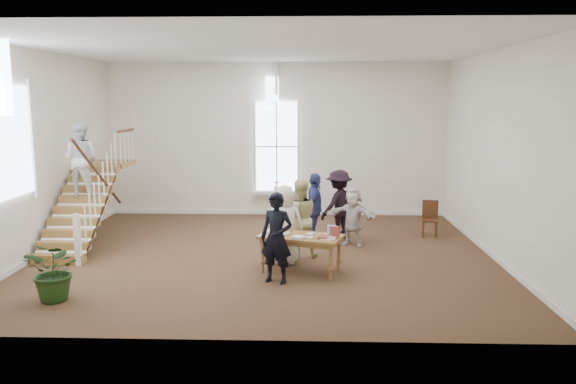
{
  "coord_description": "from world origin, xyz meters",
  "views": [
    {
      "loc": [
        0.88,
        -12.1,
        3.43
      ],
      "look_at": [
        0.47,
        0.4,
        1.36
      ],
      "focal_mm": 35.0,
      "sensor_mm": 36.0,
      "label": 1
    }
  ],
  "objects_px": {
    "person_yellow": "(299,219)",
    "woman_cluster_c": "(353,216)",
    "woman_cluster_a": "(315,208)",
    "side_chair": "(430,217)",
    "police_officer": "(277,238)",
    "elderly_woman": "(284,225)",
    "library_table": "(300,239)",
    "floor_plant": "(55,271)",
    "woman_cluster_b": "(339,205)"
  },
  "relations": [
    {
      "from": "person_yellow",
      "to": "woman_cluster_c",
      "type": "distance_m",
      "value": 1.64
    },
    {
      "from": "elderly_woman",
      "to": "person_yellow",
      "type": "distance_m",
      "value": 0.58
    },
    {
      "from": "woman_cluster_b",
      "to": "side_chair",
      "type": "distance_m",
      "value": 2.37
    },
    {
      "from": "side_chair",
      "to": "police_officer",
      "type": "bearing_deg",
      "value": -125.51
    },
    {
      "from": "woman_cluster_a",
      "to": "woman_cluster_b",
      "type": "xyz_separation_m",
      "value": [
        0.6,
        0.45,
        0.01
      ]
    },
    {
      "from": "woman_cluster_c",
      "to": "floor_plant",
      "type": "distance_m",
      "value": 6.65
    },
    {
      "from": "elderly_woman",
      "to": "woman_cluster_a",
      "type": "bearing_deg",
      "value": -113.12
    },
    {
      "from": "woman_cluster_a",
      "to": "floor_plant",
      "type": "distance_m",
      "value": 6.09
    },
    {
      "from": "elderly_woman",
      "to": "woman_cluster_c",
      "type": "xyz_separation_m",
      "value": [
        1.56,
        1.53,
        -0.14
      ]
    },
    {
      "from": "woman_cluster_c",
      "to": "side_chair",
      "type": "xyz_separation_m",
      "value": [
        2.02,
        0.95,
        -0.2
      ]
    },
    {
      "from": "police_officer",
      "to": "woman_cluster_a",
      "type": "bearing_deg",
      "value": 95.25
    },
    {
      "from": "library_table",
      "to": "floor_plant",
      "type": "bearing_deg",
      "value": -138.91
    },
    {
      "from": "person_yellow",
      "to": "side_chair",
      "type": "xyz_separation_m",
      "value": [
        3.28,
        1.98,
        -0.36
      ]
    },
    {
      "from": "person_yellow",
      "to": "library_table",
      "type": "bearing_deg",
      "value": 78.18
    },
    {
      "from": "police_officer",
      "to": "woman_cluster_c",
      "type": "relative_size",
      "value": 1.23
    },
    {
      "from": "elderly_woman",
      "to": "police_officer",
      "type": "bearing_deg",
      "value": 83.13
    },
    {
      "from": "library_table",
      "to": "person_yellow",
      "type": "height_order",
      "value": "person_yellow"
    },
    {
      "from": "person_yellow",
      "to": "woman_cluster_c",
      "type": "xyz_separation_m",
      "value": [
        1.26,
        1.03,
        -0.16
      ]
    },
    {
      "from": "woman_cluster_c",
      "to": "woman_cluster_a",
      "type": "bearing_deg",
      "value": -162.76
    },
    {
      "from": "side_chair",
      "to": "elderly_woman",
      "type": "bearing_deg",
      "value": -136.17
    },
    {
      "from": "person_yellow",
      "to": "woman_cluster_a",
      "type": "relative_size",
      "value": 1.01
    },
    {
      "from": "elderly_woman",
      "to": "woman_cluster_c",
      "type": "height_order",
      "value": "elderly_woman"
    },
    {
      "from": "side_chair",
      "to": "woman_cluster_a",
      "type": "bearing_deg",
      "value": -156.47
    },
    {
      "from": "woman_cluster_a",
      "to": "woman_cluster_c",
      "type": "distance_m",
      "value": 0.93
    },
    {
      "from": "person_yellow",
      "to": "side_chair",
      "type": "height_order",
      "value": "person_yellow"
    },
    {
      "from": "library_table",
      "to": "side_chair",
      "type": "bearing_deg",
      "value": 61.58
    },
    {
      "from": "woman_cluster_a",
      "to": "person_yellow",
      "type": "bearing_deg",
      "value": 169.68
    },
    {
      "from": "elderly_woman",
      "to": "woman_cluster_a",
      "type": "distance_m",
      "value": 1.85
    },
    {
      "from": "police_officer",
      "to": "woman_cluster_c",
      "type": "xyz_separation_m",
      "value": [
        1.66,
        2.78,
        -0.16
      ]
    },
    {
      "from": "woman_cluster_a",
      "to": "woman_cluster_b",
      "type": "distance_m",
      "value": 0.75
    },
    {
      "from": "police_officer",
      "to": "woman_cluster_a",
      "type": "relative_size",
      "value": 1.01
    },
    {
      "from": "woman_cluster_b",
      "to": "woman_cluster_c",
      "type": "xyz_separation_m",
      "value": [
        0.3,
        -0.65,
        -0.16
      ]
    },
    {
      "from": "elderly_woman",
      "to": "side_chair",
      "type": "distance_m",
      "value": 4.37
    },
    {
      "from": "person_yellow",
      "to": "floor_plant",
      "type": "xyz_separation_m",
      "value": [
        -4.13,
        -2.86,
        -0.32
      ]
    },
    {
      "from": "woman_cluster_a",
      "to": "floor_plant",
      "type": "height_order",
      "value": "woman_cluster_a"
    },
    {
      "from": "elderly_woman",
      "to": "woman_cluster_b",
      "type": "distance_m",
      "value": 2.52
    },
    {
      "from": "person_yellow",
      "to": "woman_cluster_a",
      "type": "height_order",
      "value": "person_yellow"
    },
    {
      "from": "elderly_woman",
      "to": "woman_cluster_c",
      "type": "relative_size",
      "value": 1.2
    },
    {
      "from": "library_table",
      "to": "police_officer",
      "type": "height_order",
      "value": "police_officer"
    },
    {
      "from": "police_officer",
      "to": "woman_cluster_c",
      "type": "height_order",
      "value": "police_officer"
    },
    {
      "from": "person_yellow",
      "to": "woman_cluster_b",
      "type": "distance_m",
      "value": 1.94
    },
    {
      "from": "police_officer",
      "to": "elderly_woman",
      "type": "bearing_deg",
      "value": 104.95
    },
    {
      "from": "elderly_woman",
      "to": "library_table",
      "type": "bearing_deg",
      "value": 116.7
    },
    {
      "from": "person_yellow",
      "to": "elderly_woman",
      "type": "bearing_deg",
      "value": 45.59
    },
    {
      "from": "library_table",
      "to": "side_chair",
      "type": "xyz_separation_m",
      "value": [
        3.25,
        3.08,
        -0.17
      ]
    },
    {
      "from": "police_officer",
      "to": "woman_cluster_a",
      "type": "distance_m",
      "value": 3.08
    },
    {
      "from": "police_officer",
      "to": "floor_plant",
      "type": "height_order",
      "value": "police_officer"
    },
    {
      "from": "library_table",
      "to": "woman_cluster_b",
      "type": "height_order",
      "value": "woman_cluster_b"
    },
    {
      "from": "library_table",
      "to": "police_officer",
      "type": "xyz_separation_m",
      "value": [
        -0.43,
        -0.65,
        0.18
      ]
    },
    {
      "from": "library_table",
      "to": "woman_cluster_a",
      "type": "height_order",
      "value": "woman_cluster_a"
    }
  ]
}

